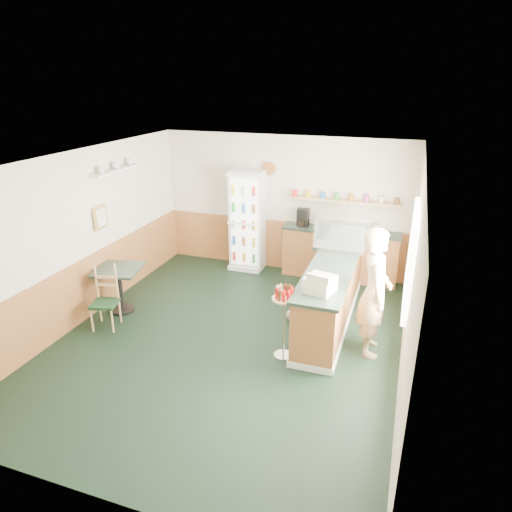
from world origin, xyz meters
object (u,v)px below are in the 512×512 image
at_px(shopkeeper, 374,292).
at_px(drinks_fridge, 248,221).
at_px(condiment_stand, 284,310).
at_px(cafe_chair, 107,294).
at_px(cash_register, 320,284).
at_px(display_case, 341,235).
at_px(cafe_table, 119,281).

bearing_deg(shopkeeper, drinks_fridge, 39.15).
bearing_deg(condiment_stand, cafe_chair, -179.07).
xyz_separation_m(drinks_fridge, cash_register, (2.03, -2.71, 0.10)).
xyz_separation_m(shopkeeper, cafe_chair, (-4.02, -0.58, -0.40)).
height_order(condiment_stand, cafe_chair, condiment_stand).
bearing_deg(cash_register, condiment_stand, -143.63).
xyz_separation_m(drinks_fridge, display_case, (2.03, -0.99, 0.24)).
bearing_deg(cafe_chair, display_case, 16.20).
distance_m(drinks_fridge, condiment_stand, 3.31).
relative_size(drinks_fridge, cafe_chair, 1.97).
xyz_separation_m(drinks_fridge, shopkeeper, (2.73, -2.36, -0.07)).
bearing_deg(cash_register, shopkeeper, 40.33).
bearing_deg(shopkeeper, cafe_table, 81.76).
height_order(shopkeeper, condiment_stand, shopkeeper).
bearing_deg(display_case, cash_register, -90.00).
height_order(display_case, shopkeeper, shopkeeper).
xyz_separation_m(display_case, shopkeeper, (0.70, -1.36, -0.31)).
bearing_deg(display_case, drinks_fridge, 153.95).
distance_m(display_case, shopkeeper, 1.57).
height_order(drinks_fridge, display_case, drinks_fridge).
bearing_deg(cash_register, cafe_table, -170.14).
height_order(cafe_table, cafe_chair, cafe_chair).
bearing_deg(cash_register, display_case, 103.63).
distance_m(cash_register, condiment_stand, 0.61).
bearing_deg(cash_register, cafe_chair, -162.37).
bearing_deg(condiment_stand, cafe_table, 172.11).
relative_size(shopkeeper, cafe_table, 2.20).
bearing_deg(drinks_fridge, cafe_chair, -113.70).
relative_size(display_case, shopkeeper, 0.46).
distance_m(cash_register, cafe_table, 3.45).
distance_m(shopkeeper, cafe_table, 4.12).
distance_m(drinks_fridge, shopkeeper, 3.60).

